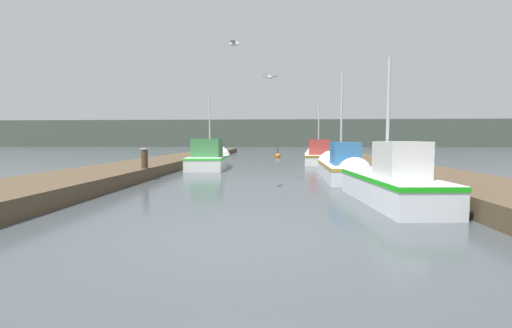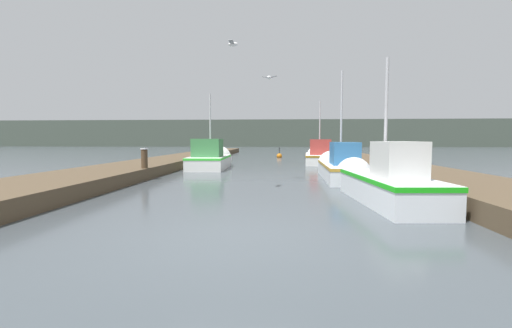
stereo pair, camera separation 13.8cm
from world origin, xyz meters
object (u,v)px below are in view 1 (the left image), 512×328
channel_buoy (278,156)px  fishing_boat_2 (211,158)px  seagull_lead (270,77)px  mooring_piling_1 (145,164)px  fishing_boat_1 (340,166)px  mooring_piling_0 (397,171)px  fishing_boat_3 (318,155)px  fishing_boat_0 (383,181)px  seagull_1 (235,44)px

channel_buoy → fishing_boat_2: bearing=-109.0°
seagull_lead → mooring_piling_1: bearing=-168.5°
fishing_boat_1 → channel_buoy: size_ratio=6.20×
mooring_piling_0 → channel_buoy: bearing=102.0°
mooring_piling_0 → seagull_lead: seagull_lead is taller
fishing_boat_1 → fishing_boat_3: size_ratio=0.92×
fishing_boat_0 → seagull_lead: bearing=125.9°
channel_buoy → seagull_1: seagull_1 is taller
fishing_boat_1 → mooring_piling_1: size_ratio=4.94×
fishing_boat_0 → fishing_boat_1: (-0.16, 5.16, -0.03)m
mooring_piling_1 → channel_buoy: bearing=72.6°
fishing_boat_2 → mooring_piling_0: size_ratio=4.84×
fishing_boat_0 → mooring_piling_0: bearing=58.9°
fishing_boat_2 → fishing_boat_3: 7.76m
mooring_piling_0 → seagull_1: 6.40m
fishing_boat_1 → seagull_1: seagull_1 is taller
mooring_piling_0 → fishing_boat_0: bearing=-116.9°
fishing_boat_2 → mooring_piling_0: (7.40, -7.09, 0.01)m
fishing_boat_1 → channel_buoy: bearing=101.4°
fishing_boat_3 → mooring_piling_1: (-7.70, -10.16, 0.14)m
fishing_boat_2 → seagull_lead: 7.38m
fishing_boat_2 → seagull_lead: (3.30, -5.75, 3.24)m
channel_buoy → seagull_lead: 16.74m
seagull_lead → mooring_piling_0: bearing=-4.9°
fishing_boat_0 → fishing_boat_3: 13.85m
fishing_boat_1 → seagull_1: 6.81m
fishing_boat_3 → mooring_piling_0: fishing_boat_3 is taller
fishing_boat_3 → mooring_piling_0: 11.69m
fishing_boat_3 → mooring_piling_0: size_ratio=6.26×
mooring_piling_0 → fishing_boat_1: bearing=113.4°
fishing_boat_3 → channel_buoy: bearing=118.2°
seagull_lead → seagull_1: seagull_1 is taller
mooring_piling_0 → mooring_piling_1: 8.95m
fishing_boat_2 → mooring_piling_1: (-1.42, -5.61, 0.10)m
fishing_boat_2 → channel_buoy: 11.21m
mooring_piling_1 → seagull_lead: seagull_lead is taller
fishing_boat_3 → mooring_piling_1: fishing_boat_3 is taller
fishing_boat_0 → fishing_boat_3: bearing=85.8°
fishing_boat_1 → mooring_piling_1: fishing_boat_1 is taller
mooring_piling_0 → seagull_lead: 5.39m
fishing_boat_1 → seagull_1: bearing=-130.0°
fishing_boat_0 → fishing_boat_3: size_ratio=0.78×
fishing_boat_1 → seagull_lead: fishing_boat_1 is taller
fishing_boat_0 → seagull_1: seagull_1 is taller
fishing_boat_3 → seagull_lead: fishing_boat_3 is taller
mooring_piling_1 → channel_buoy: size_ratio=1.26×
fishing_boat_1 → fishing_boat_2: size_ratio=1.19×
mooring_piling_1 → mooring_piling_0: bearing=-9.5°
mooring_piling_1 → channel_buoy: mooring_piling_1 is taller
mooring_piling_1 → seagull_lead: 5.67m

